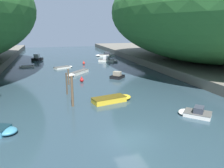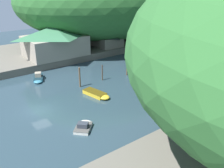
{
  "view_description": "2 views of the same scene",
  "coord_description": "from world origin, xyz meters",
  "views": [
    {
      "loc": [
        -6.4,
        -15.69,
        9.15
      ],
      "look_at": [
        2.36,
        14.13,
        1.08
      ],
      "focal_mm": 35.0,
      "sensor_mm": 36.0,
      "label": 1
    },
    {
      "loc": [
        32.95,
        -11.07,
        18.32
      ],
      "look_at": [
        -0.47,
        13.92,
        0.55
      ],
      "focal_mm": 40.0,
      "sensor_mm": 36.0,
      "label": 2
    }
  ],
  "objects": [
    {
      "name": "boat_mid_channel",
      "position": [
        8.23,
        2.75,
        0.32
      ],
      "size": [
        3.7,
        3.71,
        1.06
      ],
      "rotation": [
        0.0,
        0.0,
        0.78
      ],
      "color": "silver",
      "rests_on": "water_surface"
    },
    {
      "name": "boat_navy_launch",
      "position": [
        -11.57,
        4.34,
        0.43
      ],
      "size": [
        4.73,
        3.3,
        1.4
      ],
      "rotation": [
        0.0,
        0.0,
        4.3
      ],
      "color": "teal",
      "rests_on": "water_surface"
    },
    {
      "name": "boat_white_cruiser",
      "position": [
        -9.25,
        50.41,
        0.53
      ],
      "size": [
        3.68,
        4.03,
        1.79
      ],
      "rotation": [
        0.0,
        0.0,
        5.69
      ],
      "color": "black",
      "rests_on": "water_surface"
    },
    {
      "name": "boathouse_shed",
      "position": [
        -20.56,
        26.97,
        3.93
      ],
      "size": [
        8.25,
        6.65,
        4.58
      ],
      "color": "gray",
      "rests_on": "left_bank"
    },
    {
      "name": "channel_buoy_near",
      "position": [
        -1.09,
        20.94,
        0.39
      ],
      "size": [
        0.68,
        0.68,
        1.01
      ],
      "color": "red",
      "rests_on": "water_surface"
    },
    {
      "name": "mooring_post_nearest",
      "position": [
        -3.97,
        9.26,
        1.9
      ],
      "size": [
        0.31,
        0.31,
        3.79
      ],
      "color": "brown",
      "rests_on": "water_surface"
    },
    {
      "name": "boat_red_skiff",
      "position": [
        -2.99,
        35.4,
        0.2
      ],
      "size": [
        4.7,
        3.34,
        0.41
      ],
      "rotation": [
        0.0,
        0.0,
        5.16
      ],
      "color": "silver",
      "rests_on": "water_surface"
    },
    {
      "name": "boat_yellow_tender",
      "position": [
        5.94,
        22.32,
        0.38
      ],
      "size": [
        3.62,
        3.65,
        1.27
      ],
      "rotation": [
        0.0,
        0.0,
        5.51
      ],
      "color": "black",
      "rests_on": "water_surface"
    },
    {
      "name": "boat_near_quay",
      "position": [
        1.23,
        9.6,
        0.34
      ],
      "size": [
        5.51,
        2.79,
        0.68
      ],
      "rotation": [
        0.0,
        0.0,
        4.92
      ],
      "color": "gold",
      "rests_on": "water_surface"
    },
    {
      "name": "water_surface",
      "position": [
        0.0,
        30.0,
        0.0
      ],
      "size": [
        130.0,
        130.0,
        0.0
      ],
      "primitive_type": "plane",
      "color": "#283D47",
      "rests_on": "ground"
    },
    {
      "name": "person_on_quay",
      "position": [
        -17.8,
        13.42,
        2.54
      ],
      "size": [
        0.23,
        0.39,
        1.69
      ],
      "rotation": [
        0.0,
        0.0,
        1.53
      ],
      "color": "#282D3D",
      "rests_on": "left_bank"
    },
    {
      "name": "boat_open_rowboat",
      "position": [
        -1.04,
        27.47,
        0.29
      ],
      "size": [
        5.24,
        5.74,
        0.59
      ],
      "rotation": [
        0.0,
        0.0,
        2.42
      ],
      "color": "silver",
      "rests_on": "water_surface"
    },
    {
      "name": "mooring_post_second",
      "position": [
        -4.18,
        14.35,
        1.57
      ],
      "size": [
        0.22,
        0.22,
        3.13
      ],
      "color": "#4C3D2D",
      "rests_on": "water_surface"
    },
    {
      "name": "mooring_post_middle",
      "position": [
        -3.41,
        19.88,
        1.35
      ],
      "size": [
        0.25,
        0.25,
        2.68
      ],
      "color": "brown",
      "rests_on": "water_surface"
    },
    {
      "name": "waterfront_building",
      "position": [
        -20.64,
        12.46,
        5.08
      ],
      "size": [
        10.55,
        14.23,
        6.81
      ],
      "color": "gray",
      "rests_on": "left_bank"
    },
    {
      "name": "boat_far_upstream",
      "position": [
        -11.61,
        39.15,
        0.19
      ],
      "size": [
        3.59,
        1.86,
        0.39
      ],
      "rotation": [
        0.0,
        0.0,
        1.79
      ],
      "color": "silver",
      "rests_on": "water_surface"
    },
    {
      "name": "left_bank",
      "position": [
        -26.95,
        30.0,
        0.78
      ],
      "size": [
        22.0,
        120.0,
        1.56
      ],
      "color": "#666056",
      "rests_on": "ground"
    },
    {
      "name": "channel_buoy_far",
      "position": [
        2.21,
        39.13,
        0.37
      ],
      "size": [
        0.64,
        0.64,
        0.96
      ],
      "color": "red",
      "rests_on": "water_surface"
    }
  ]
}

